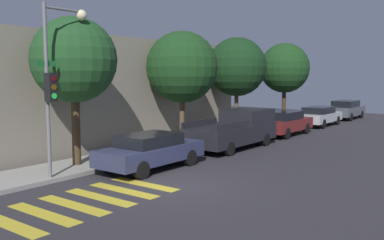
% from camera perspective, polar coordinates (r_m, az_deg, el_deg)
% --- Properties ---
extents(ground_plane, '(60.00, 60.00, 0.00)m').
position_cam_1_polar(ground_plane, '(13.49, -2.68, -8.72)').
color(ground_plane, '#2D2B30').
extents(sidewalk, '(26.00, 2.35, 0.14)m').
position_cam_1_polar(sidewalk, '(16.55, -14.46, -5.89)').
color(sidewalk, gray).
rests_on(sidewalk, ground).
extents(building_row, '(26.00, 6.00, 5.18)m').
position_cam_1_polar(building_row, '(20.01, -22.84, 3.15)').
color(building_row, gray).
rests_on(building_row, ground).
extents(crosswalk, '(5.88, 2.60, 0.00)m').
position_cam_1_polar(crosswalk, '(11.96, -15.54, -10.87)').
color(crosswalk, gold).
rests_on(crosswalk, ground).
extents(traffic_light_pole, '(1.95, 0.56, 5.69)m').
position_cam_1_polar(traffic_light_pole, '(14.40, -17.57, 6.38)').
color(traffic_light_pole, slate).
rests_on(traffic_light_pole, ground).
extents(sedan_near_corner, '(4.27, 1.76, 1.31)m').
position_cam_1_polar(sedan_near_corner, '(15.66, -5.54, -4.05)').
color(sedan_near_corner, '#2D3351').
rests_on(sedan_near_corner, ground).
extents(pickup_truck, '(5.28, 2.04, 1.76)m').
position_cam_1_polar(pickup_truck, '(20.31, 5.79, -1.22)').
color(pickup_truck, black).
rests_on(pickup_truck, ground).
extents(sedan_middle, '(4.35, 1.87, 1.38)m').
position_cam_1_polar(sedan_middle, '(24.89, 12.04, -0.33)').
color(sedan_middle, maroon).
rests_on(sedan_middle, ground).
extents(sedan_far_end, '(4.35, 1.75, 1.29)m').
position_cam_1_polar(sedan_far_end, '(30.04, 16.58, 0.56)').
color(sedan_far_end, '#B7BABF').
rests_on(sedan_far_end, ground).
extents(sedan_tail_of_row, '(4.43, 1.77, 1.44)m').
position_cam_1_polar(sedan_tail_of_row, '(35.37, 19.82, 1.35)').
color(sedan_tail_of_row, '#4C5156').
rests_on(sedan_tail_of_row, ground).
extents(tree_near_corner, '(3.10, 3.10, 5.53)m').
position_cam_1_polar(tree_near_corner, '(16.12, -15.46, 7.67)').
color(tree_near_corner, '#42301E').
rests_on(tree_near_corner, ground).
extents(tree_midblock, '(3.43, 3.43, 5.52)m').
position_cam_1_polar(tree_midblock, '(20.55, -1.34, 7.04)').
color(tree_midblock, brown).
rests_on(tree_midblock, ground).
extents(tree_far_end, '(3.36, 3.36, 5.57)m').
position_cam_1_polar(tree_far_end, '(24.69, 5.99, 7.04)').
color(tree_far_end, brown).
rests_on(tree_far_end, ground).
extents(tree_behind_truck, '(3.41, 3.41, 5.60)m').
position_cam_1_polar(tree_behind_truck, '(30.28, 12.25, 6.77)').
color(tree_behind_truck, '#42301E').
rests_on(tree_behind_truck, ground).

